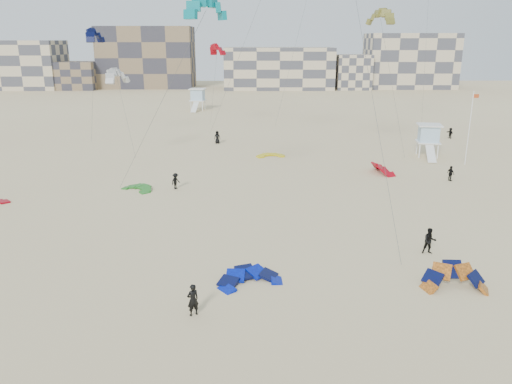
{
  "coord_description": "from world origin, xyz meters",
  "views": [
    {
      "loc": [
        2.15,
        -23.93,
        14.22
      ],
      "look_at": [
        2.36,
        6.0,
        5.05
      ],
      "focal_mm": 35.0,
      "sensor_mm": 36.0,
      "label": 1
    }
  ],
  "objects_px": {
    "kite_ground_orange": "(454,288)",
    "lifeguard_tower_near": "(428,141)",
    "kitesurfer_main": "(193,300)",
    "kite_ground_blue": "(250,283)"
  },
  "relations": [
    {
      "from": "kite_ground_blue",
      "to": "lifeguard_tower_near",
      "type": "height_order",
      "value": "lifeguard_tower_near"
    },
    {
      "from": "kite_ground_blue",
      "to": "kite_ground_orange",
      "type": "xyz_separation_m",
      "value": [
        12.2,
        -0.83,
        0.0
      ]
    },
    {
      "from": "kite_ground_orange",
      "to": "kitesurfer_main",
      "type": "bearing_deg",
      "value": -166.14
    },
    {
      "from": "kitesurfer_main",
      "to": "lifeguard_tower_near",
      "type": "height_order",
      "value": "lifeguard_tower_near"
    },
    {
      "from": "kite_ground_blue",
      "to": "kite_ground_orange",
      "type": "distance_m",
      "value": 12.23
    },
    {
      "from": "kite_ground_orange",
      "to": "kitesurfer_main",
      "type": "height_order",
      "value": "kite_ground_orange"
    },
    {
      "from": "kitesurfer_main",
      "to": "lifeguard_tower_near",
      "type": "bearing_deg",
      "value": -156.43
    },
    {
      "from": "kitesurfer_main",
      "to": "lifeguard_tower_near",
      "type": "distance_m",
      "value": 45.76
    },
    {
      "from": "kite_ground_orange",
      "to": "lifeguard_tower_near",
      "type": "bearing_deg",
      "value": 76.96
    },
    {
      "from": "kite_ground_orange",
      "to": "lifeguard_tower_near",
      "type": "height_order",
      "value": "lifeguard_tower_near"
    }
  ]
}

